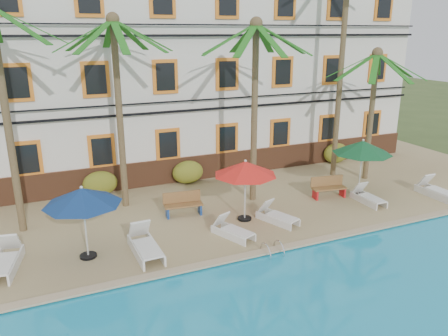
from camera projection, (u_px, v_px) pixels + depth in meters
name	position (u px, v px, depth m)	size (l,w,h in m)	color
ground	(268.00, 244.00, 15.37)	(100.00, 100.00, 0.00)	#384C23
pool_deck	(214.00, 194.00, 19.71)	(30.00, 12.00, 0.25)	tan
pool_coping	(281.00, 248.00, 14.50)	(30.00, 0.35, 0.06)	tan
hotel_building	(177.00, 68.00, 22.51)	(25.40, 6.44, 10.22)	silver
palm_a	(2.00, 89.00, 14.35)	(4.44, 4.44, 7.94)	brown
palm_b	(117.00, 86.00, 16.69)	(4.44, 4.44, 7.60)	brown
palm_c	(255.00, 86.00, 17.37)	(4.44, 4.44, 7.47)	brown
palm_d	(343.00, 42.00, 20.13)	(4.44, 4.44, 10.34)	brown
palm_e	(373.00, 94.00, 20.30)	(4.44, 4.44, 6.24)	brown
shrub_left	(100.00, 183.00, 19.11)	(1.50, 0.90, 1.10)	#215017
shrub_mid	(188.00, 172.00, 20.65)	(1.50, 0.90, 1.10)	#215017
shrub_right	(336.00, 153.00, 23.90)	(1.50, 0.90, 1.10)	#215017
umbrella_blue	(82.00, 197.00, 13.38)	(2.42, 2.42, 2.42)	black
umbrella_red	(245.00, 169.00, 16.19)	(2.40, 2.40, 2.40)	black
umbrella_green	(363.00, 148.00, 18.65)	(2.55, 2.55, 2.54)	black
lounger_a	(5.00, 260.00, 13.19)	(1.09, 2.09, 0.94)	silver
lounger_b	(145.00, 245.00, 14.09)	(0.79, 2.08, 0.97)	silver
lounger_c	(232.00, 230.00, 15.33)	(1.18, 1.74, 0.78)	silver
lounger_d	(277.00, 216.00, 16.50)	(1.18, 1.79, 0.80)	silver
lounger_e	(368.00, 197.00, 18.38)	(0.60, 1.66, 0.79)	silver
lounger_f	(436.00, 190.00, 19.07)	(0.67, 1.88, 0.89)	silver
bench_left	(183.00, 203.00, 17.10)	(1.54, 0.64, 0.93)	olive
bench_right	(329.00, 187.00, 18.94)	(1.56, 0.70, 0.93)	olive
pool_ladder	(272.00, 252.00, 14.28)	(0.54, 0.74, 0.74)	silver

